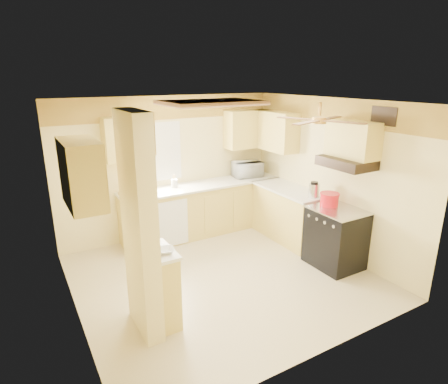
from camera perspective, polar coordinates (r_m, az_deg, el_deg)
floor at (r=5.63m, az=-0.18°, el=-12.74°), size 4.00×4.00×0.00m
ceiling at (r=4.88m, az=-0.21°, el=13.58°), size 4.00×4.00×0.00m
wall_back at (r=6.77m, az=-8.27°, el=3.73°), size 4.00×0.00×4.00m
wall_front at (r=3.71m, az=14.80°, el=-8.31°), size 4.00×0.00×4.00m
wall_left at (r=4.52m, az=-22.78°, el=-4.39°), size 0.00×3.80×3.80m
wall_right at (r=6.32m, az=15.74°, el=2.28°), size 0.00×3.80×3.80m
wallpaper_border at (r=6.59m, az=-8.60°, el=12.61°), size 4.00×0.02×0.40m
partition_column at (r=4.14m, az=-12.74°, el=-5.42°), size 0.20×0.70×2.50m
partition_ledge at (r=4.56m, az=-9.35°, el=-14.24°), size 0.25×0.55×0.90m
ledge_top at (r=4.33m, az=-9.65°, el=-8.93°), size 0.28×0.58×0.04m
lower_cabinets_back at (r=6.93m, az=-3.21°, el=-2.69°), size 3.00×0.60×0.90m
lower_cabinets_right at (r=6.78m, az=9.80°, el=-3.41°), size 0.60×1.40×0.90m
countertop_back at (r=6.78m, az=-3.24°, el=1.02°), size 3.04×0.64×0.04m
countertop_right at (r=6.62m, az=9.94°, el=0.38°), size 0.64×1.44×0.04m
dishwasher_panel at (r=6.39m, az=-7.95°, el=-4.82°), size 0.58×0.02×0.80m
window at (r=6.61m, az=-10.35°, el=5.96°), size 0.92×0.02×1.02m
upper_cab_back_left at (r=6.23m, az=-15.20°, el=7.77°), size 0.60×0.35×0.70m
upper_cab_back_right at (r=7.22m, az=3.68°, el=9.57°), size 0.90×0.35×0.70m
upper_cab_right at (r=7.00m, az=7.76°, el=9.20°), size 0.35×1.00×0.70m
upper_cab_left_wall at (r=4.13m, az=-20.85°, el=2.61°), size 0.35×0.75×0.70m
upper_cab_over_stove at (r=5.69m, az=19.02°, el=7.60°), size 0.35×0.76×0.52m
stove at (r=5.99m, az=16.64°, el=-6.65°), size 0.68×0.77×0.92m
range_hood at (r=5.69m, az=18.13°, el=4.28°), size 0.50×0.76×0.14m
poster_menu at (r=3.98m, az=-11.78°, el=2.87°), size 0.02×0.42×0.57m
poster_nashville at (r=4.19m, az=-11.24°, el=-5.78°), size 0.02×0.42×0.57m
ceiling_light_panel at (r=5.37m, az=-1.99°, el=13.43°), size 1.35×0.95×0.06m
ceiling_fan at (r=4.95m, az=14.28°, el=10.61°), size 1.15×1.15×0.26m
vent_grate at (r=5.55m, az=23.19°, el=10.59°), size 0.02×0.40×0.25m
microwave at (r=7.26m, az=3.58°, el=3.49°), size 0.59×0.44×0.30m
bowl at (r=4.25m, az=-8.90°, el=-8.80°), size 0.23×0.23×0.05m
dutch_oven at (r=5.93m, az=15.77°, el=-1.06°), size 0.30×0.30×0.20m
kettle at (r=6.17m, az=13.54°, el=0.28°), size 0.17×0.17×0.26m
dish_rack at (r=6.32m, az=-13.67°, el=0.35°), size 0.44×0.34×0.25m
utensil_crock at (r=6.63m, az=-7.58°, el=1.36°), size 0.11×0.11×0.22m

